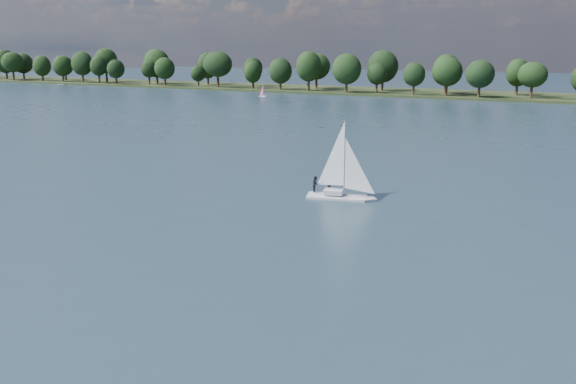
% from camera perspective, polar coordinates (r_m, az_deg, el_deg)
% --- Properties ---
extents(ground, '(700.00, 700.00, 0.00)m').
position_cam_1_polar(ground, '(119.10, 12.83, 4.61)').
color(ground, '#233342').
rests_on(ground, ground).
extents(far_shore, '(660.00, 40.00, 1.50)m').
position_cam_1_polar(far_shore, '(228.11, 21.25, 7.78)').
color(far_shore, black).
rests_on(far_shore, ground).
extents(sailboat, '(7.20, 3.62, 9.13)m').
position_cam_1_polar(sailboat, '(69.42, 4.43, 1.43)').
color(sailboat, silver).
rests_on(sailboat, ground).
extents(dinghy_pink, '(2.64, 1.18, 4.13)m').
position_cam_1_polar(dinghy_pink, '(220.89, -2.23, 8.74)').
color(dinghy_pink, white).
rests_on(dinghy_pink, ground).
extents(pontoon, '(4.22, 2.50, 0.50)m').
position_cam_1_polar(pontoon, '(309.83, -19.46, 8.98)').
color(pontoon, '#585B5D').
rests_on(pontoon, ground).
extents(treeline, '(562.36, 73.15, 17.94)m').
position_cam_1_polar(treeline, '(223.93, 20.18, 9.86)').
color(treeline, black).
rests_on(treeline, ground).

